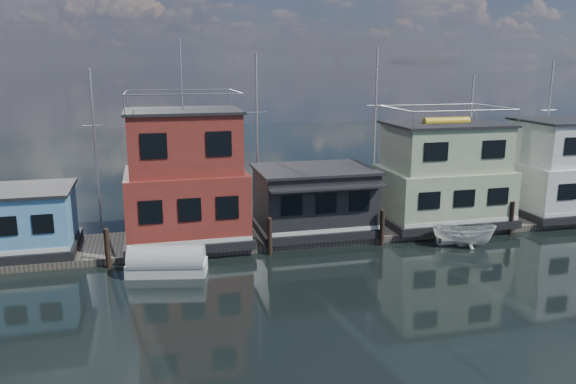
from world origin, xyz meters
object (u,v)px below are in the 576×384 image
object	(u,v)px
houseboat_red	(186,180)
tarp_runabout	(167,263)
houseboat_blue	(16,221)
motorboat	(464,235)
dinghy_white	(465,238)
houseboat_dark	(314,200)
houseboat_white	(570,169)
houseboat_green	(443,175)

from	to	relation	value
houseboat_red	tarp_runabout	xyz separation A→B (m)	(-1.42, -4.56, -3.48)
houseboat_blue	motorboat	distance (m)	26.12
houseboat_blue	dinghy_white	xyz separation A→B (m)	(25.83, -4.19, -1.70)
houseboat_dark	tarp_runabout	xyz separation A→B (m)	(-9.42, -4.54, -1.79)
houseboat_white	motorboat	size ratio (longest dim) A/B	2.26
houseboat_dark	dinghy_white	distance (m)	9.51
houseboat_green	dinghy_white	xyz separation A→B (m)	(-0.67, -4.19, -3.04)
houseboat_white	tarp_runabout	distance (m)	28.93
houseboat_dark	motorboat	world-z (taller)	houseboat_dark
houseboat_blue	houseboat_white	world-z (taller)	houseboat_white
tarp_runabout	dinghy_white	world-z (taller)	tarp_runabout
houseboat_dark	tarp_runabout	world-z (taller)	houseboat_dark
motorboat	dinghy_white	distance (m)	0.23
houseboat_white	dinghy_white	xyz separation A→B (m)	(-10.67, -4.19, -3.03)
houseboat_red	houseboat_white	bearing A→B (deg)	0.00
houseboat_red	dinghy_white	world-z (taller)	houseboat_red
houseboat_red	houseboat_green	distance (m)	17.01
houseboat_blue	houseboat_green	xyz separation A→B (m)	(26.50, 0.00, 1.34)
houseboat_green	houseboat_blue	bearing A→B (deg)	-180.00
houseboat_dark	dinghy_white	world-z (taller)	houseboat_dark
houseboat_red	houseboat_green	xyz separation A→B (m)	(17.00, 0.00, -0.55)
houseboat_blue	dinghy_white	bearing A→B (deg)	-9.22
houseboat_white	motorboat	distance (m)	11.90
houseboat_blue	houseboat_red	bearing A→B (deg)	0.00
houseboat_dark	tarp_runabout	distance (m)	10.61
houseboat_blue	houseboat_dark	xyz separation A→B (m)	(17.50, -0.02, 0.21)
motorboat	dinghy_white	bearing A→B (deg)	-49.05
houseboat_red	tarp_runabout	distance (m)	5.91
houseboat_dark	houseboat_green	bearing A→B (deg)	0.12
motorboat	houseboat_red	bearing A→B (deg)	99.62
houseboat_white	tarp_runabout	size ratio (longest dim) A/B	1.93
houseboat_dark	houseboat_white	distance (m)	19.03
houseboat_blue	houseboat_green	world-z (taller)	houseboat_green
tarp_runabout	motorboat	bearing A→B (deg)	12.33
houseboat_red	dinghy_white	distance (m)	17.23
houseboat_red	houseboat_dark	distance (m)	8.18
houseboat_dark	motorboat	xyz separation A→B (m)	(8.24, -4.20, -1.70)
houseboat_dark	houseboat_white	world-z (taller)	houseboat_white
dinghy_white	houseboat_white	bearing A→B (deg)	-64.81
houseboat_red	houseboat_white	distance (m)	27.01
houseboat_green	tarp_runabout	size ratio (longest dim) A/B	1.93
houseboat_green	houseboat_white	world-z (taller)	houseboat_green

